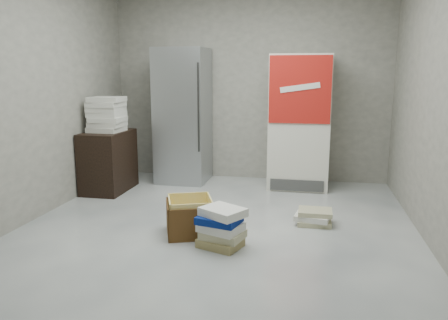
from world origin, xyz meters
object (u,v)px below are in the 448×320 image
coke_cooler (300,122)px  phonebook_stack_main (221,227)px  steel_fridge (183,116)px  wood_shelf (109,161)px  cardboard_box (190,219)px

coke_cooler → phonebook_stack_main: bearing=-104.6°
steel_fridge → coke_cooler: 1.65m
wood_shelf → steel_fridge: bearing=41.3°
steel_fridge → cardboard_box: bearing=-72.0°
steel_fridge → cardboard_box: 2.33m
wood_shelf → cardboard_box: size_ratio=1.38×
phonebook_stack_main → cardboard_box: bearing=166.9°
coke_cooler → cardboard_box: bearing=-115.2°
coke_cooler → cardboard_box: size_ratio=3.10×
wood_shelf → coke_cooler: bearing=16.3°
steel_fridge → phonebook_stack_main: bearing=-66.0°
steel_fridge → wood_shelf: 1.23m
steel_fridge → wood_shelf: (-0.83, -0.73, -0.55)m
wood_shelf → phonebook_stack_main: 2.48m
coke_cooler → phonebook_stack_main: coke_cooler is taller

